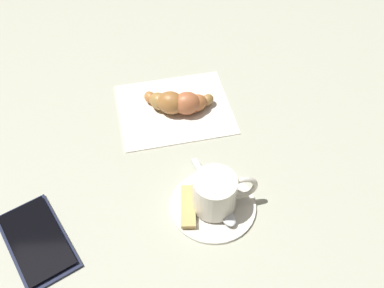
{
  "coord_description": "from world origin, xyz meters",
  "views": [
    {
      "loc": [
        0.47,
        -0.02,
        0.55
      ],
      "look_at": [
        0.01,
        0.0,
        0.02
      ],
      "focal_mm": 42.17,
      "sensor_mm": 36.0,
      "label": 1
    }
  ],
  "objects_px": {
    "napkin": "(175,109)",
    "croissant": "(178,102)",
    "sugar_packet": "(188,206)",
    "espresso_cup": "(216,193)",
    "teaspoon": "(219,202)",
    "cell_phone": "(37,241)",
    "saucer": "(213,205)"
  },
  "relations": [
    {
      "from": "croissant",
      "to": "cell_phone",
      "type": "distance_m",
      "value": 0.32
    },
    {
      "from": "sugar_packet",
      "to": "napkin",
      "type": "relative_size",
      "value": 0.36
    },
    {
      "from": "saucer",
      "to": "sugar_packet",
      "type": "xyz_separation_m",
      "value": [
        0.01,
        -0.04,
        0.01
      ]
    },
    {
      "from": "espresso_cup",
      "to": "sugar_packet",
      "type": "xyz_separation_m",
      "value": [
        0.0,
        -0.04,
        -0.03
      ]
    },
    {
      "from": "teaspoon",
      "to": "napkin",
      "type": "relative_size",
      "value": 0.66
    },
    {
      "from": "espresso_cup",
      "to": "croissant",
      "type": "relative_size",
      "value": 0.72
    },
    {
      "from": "croissant",
      "to": "napkin",
      "type": "bearing_deg",
      "value": -136.6
    },
    {
      "from": "saucer",
      "to": "napkin",
      "type": "xyz_separation_m",
      "value": [
        -0.2,
        -0.05,
        -0.0
      ]
    },
    {
      "from": "napkin",
      "to": "croissant",
      "type": "distance_m",
      "value": 0.02
    },
    {
      "from": "saucer",
      "to": "teaspoon",
      "type": "height_order",
      "value": "teaspoon"
    },
    {
      "from": "cell_phone",
      "to": "teaspoon",
      "type": "bearing_deg",
      "value": 99.45
    },
    {
      "from": "cell_phone",
      "to": "croissant",
      "type": "bearing_deg",
      "value": 139.99
    },
    {
      "from": "napkin",
      "to": "croissant",
      "type": "relative_size",
      "value": 1.49
    },
    {
      "from": "saucer",
      "to": "cell_phone",
      "type": "bearing_deg",
      "value": -79.99
    },
    {
      "from": "napkin",
      "to": "cell_phone",
      "type": "bearing_deg",
      "value": -38.56
    },
    {
      "from": "saucer",
      "to": "napkin",
      "type": "bearing_deg",
      "value": -166.75
    },
    {
      "from": "sugar_packet",
      "to": "espresso_cup",
      "type": "bearing_deg",
      "value": 97.09
    },
    {
      "from": "napkin",
      "to": "cell_phone",
      "type": "distance_m",
      "value": 0.32
    },
    {
      "from": "saucer",
      "to": "espresso_cup",
      "type": "distance_m",
      "value": 0.03
    },
    {
      "from": "teaspoon",
      "to": "croissant",
      "type": "xyz_separation_m",
      "value": [
        -0.2,
        -0.05,
        0.01
      ]
    },
    {
      "from": "saucer",
      "to": "espresso_cup",
      "type": "relative_size",
      "value": 1.34
    },
    {
      "from": "teaspoon",
      "to": "napkin",
      "type": "distance_m",
      "value": 0.21
    },
    {
      "from": "napkin",
      "to": "croissant",
      "type": "height_order",
      "value": "croissant"
    },
    {
      "from": "espresso_cup",
      "to": "croissant",
      "type": "xyz_separation_m",
      "value": [
        -0.2,
        -0.05,
        -0.02
      ]
    },
    {
      "from": "cell_phone",
      "to": "espresso_cup",
      "type": "bearing_deg",
      "value": 99.38
    },
    {
      "from": "croissant",
      "to": "cell_phone",
      "type": "bearing_deg",
      "value": -40.01
    },
    {
      "from": "napkin",
      "to": "cell_phone",
      "type": "height_order",
      "value": "cell_phone"
    },
    {
      "from": "teaspoon",
      "to": "sugar_packet",
      "type": "distance_m",
      "value": 0.04
    },
    {
      "from": "croissant",
      "to": "cell_phone",
      "type": "height_order",
      "value": "croissant"
    },
    {
      "from": "teaspoon",
      "to": "sugar_packet",
      "type": "xyz_separation_m",
      "value": [
        0.0,
        -0.04,
        0.0
      ]
    },
    {
      "from": "espresso_cup",
      "to": "saucer",
      "type": "bearing_deg",
      "value": -122.54
    },
    {
      "from": "teaspoon",
      "to": "espresso_cup",
      "type": "bearing_deg",
      "value": -77.01
    }
  ]
}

